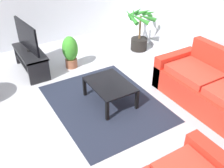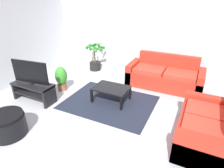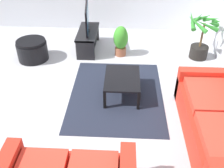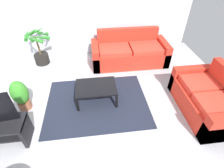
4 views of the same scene
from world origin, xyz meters
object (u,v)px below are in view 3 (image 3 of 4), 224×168
(potted_plant_small, at_px, (121,40))
(ottoman, at_px, (32,50))
(tv_stand, at_px, (88,37))
(tv, at_px, (87,18))
(couch_main, at_px, (221,124))
(potted_palm, at_px, (201,39))
(coffee_table, at_px, (122,80))

(potted_plant_small, relative_size, ottoman, 1.05)
(tv_stand, relative_size, tv, 1.11)
(couch_main, relative_size, ottoman, 3.15)
(tv, xyz_separation_m, potted_plant_small, (0.25, 0.78, -0.41))
(tv_stand, distance_m, tv, 0.48)
(tv_stand, bearing_deg, ottoman, -65.24)
(couch_main, distance_m, potted_palm, 2.53)
(tv_stand, relative_size, ottoman, 1.64)
(ottoman, bearing_deg, couch_main, 57.08)
(coffee_table, relative_size, ottoman, 1.28)
(potted_plant_small, xyz_separation_m, ottoman, (0.30, -1.97, -0.15))
(couch_main, height_order, potted_plant_small, couch_main)
(couch_main, bearing_deg, tv, -140.72)
(couch_main, distance_m, tv, 3.66)
(tv_stand, distance_m, ottoman, 1.31)
(coffee_table, xyz_separation_m, potted_plant_small, (-1.52, -0.06, 0.04))
(coffee_table, height_order, potted_plant_small, potted_plant_small)
(tv_stand, height_order, coffee_table, tv_stand)
(potted_palm, bearing_deg, tv_stand, -96.66)
(tv, bearing_deg, ottoman, -65.29)
(tv, bearing_deg, potted_plant_small, 72.05)
(couch_main, distance_m, potted_plant_small, 2.97)
(potted_plant_small, distance_m, ottoman, 2.00)
(tv, xyz_separation_m, ottoman, (0.55, -1.19, -0.56))
(tv, height_order, potted_palm, tv)
(coffee_table, relative_size, potted_palm, 0.84)
(couch_main, xyz_separation_m, tv, (-2.81, -2.29, 0.49))
(coffee_table, bearing_deg, ottoman, -121.12)
(potted_palm, xyz_separation_m, potted_plant_small, (-0.05, -1.77, -0.09))
(tv_stand, relative_size, potted_palm, 1.07)
(couch_main, height_order, potted_palm, potted_palm)
(tv, bearing_deg, tv_stand, -83.78)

